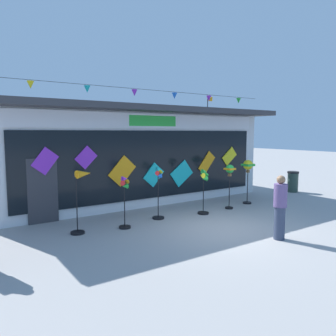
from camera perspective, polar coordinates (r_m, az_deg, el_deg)
ground_plane at (r=9.88m, az=9.67°, el=-10.27°), size 80.00×80.00×0.00m
kite_shop_building at (r=14.84m, az=-8.62°, el=2.59°), size 11.40×6.96×5.06m
wind_spinner_far_left at (r=9.40m, az=-14.56°, el=-3.68°), size 0.68×0.38×1.76m
wind_spinner_left at (r=9.65m, az=-7.43°, el=-4.94°), size 0.37×0.35×1.53m
wind_spinner_center_left at (r=10.62m, az=-1.63°, el=-3.82°), size 0.39×0.39×1.68m
wind_spinner_center_right at (r=11.30m, az=6.21°, el=-3.10°), size 0.42×0.39×1.55m
wind_spinner_right at (r=12.20m, az=10.56°, el=-1.04°), size 0.32×0.32×1.62m
wind_spinner_far_right at (r=13.22m, az=13.57°, el=-0.11°), size 0.39×0.39×1.72m
person_mid_plaza at (r=9.10m, az=18.70°, el=-6.37°), size 0.34×0.34×1.68m
trash_bin at (r=16.59m, az=20.66°, el=-2.19°), size 0.52×0.52×0.96m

